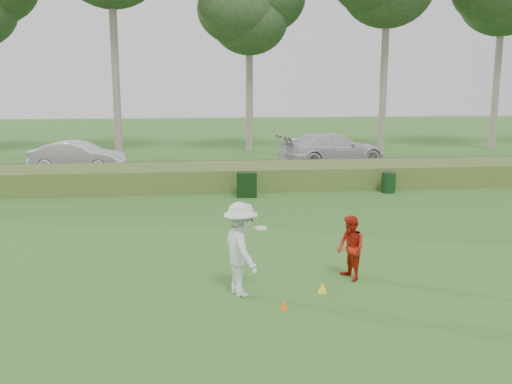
{
  "coord_description": "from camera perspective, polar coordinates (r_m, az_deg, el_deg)",
  "views": [
    {
      "loc": [
        -1.84,
        -11.61,
        4.33
      ],
      "look_at": [
        0.0,
        4.0,
        1.3
      ],
      "focal_mm": 40.0,
      "sensor_mm": 36.0,
      "label": 1
    }
  ],
  "objects": [
    {
      "name": "park_road",
      "position": [
        28.99,
        -3.02,
        2.36
      ],
      "size": [
        80.0,
        6.0,
        0.06
      ],
      "primitive_type": "cube",
      "color": "#2D2D2D",
      "rests_on": "ground"
    },
    {
      "name": "car_right",
      "position": [
        30.37,
        7.66,
        4.3
      ],
      "size": [
        6.12,
        3.69,
        1.66
      ],
      "primitive_type": "imported",
      "rotation": [
        0.0,
        0.0,
        1.83
      ],
      "color": "silver",
      "rests_on": "park_road"
    },
    {
      "name": "ground",
      "position": [
        12.53,
        2.17,
        -9.31
      ],
      "size": [
        120.0,
        120.0,
        0.0
      ],
      "primitive_type": "plane",
      "color": "#2C6421",
      "rests_on": "ground"
    },
    {
      "name": "player_red",
      "position": [
        12.84,
        9.44,
        -5.56
      ],
      "size": [
        0.71,
        0.82,
        1.44
      ],
      "primitive_type": "imported",
      "rotation": [
        0.0,
        0.0,
        -1.31
      ],
      "color": "#B61F0F",
      "rests_on": "ground"
    },
    {
      "name": "trash_bin",
      "position": [
        23.32,
        13.12,
        0.94
      ],
      "size": [
        0.59,
        0.59,
        0.82
      ],
      "primitive_type": "cylinder",
      "rotation": [
        0.0,
        0.0,
        -0.08
      ],
      "color": "#113315",
      "rests_on": "ground"
    },
    {
      "name": "cone_orange",
      "position": [
        11.25,
        2.86,
        -11.22
      ],
      "size": [
        0.17,
        0.17,
        0.19
      ],
      "primitive_type": "cone",
      "color": "orange",
      "rests_on": "ground"
    },
    {
      "name": "cone_yellow",
      "position": [
        12.16,
        6.65,
        -9.47
      ],
      "size": [
        0.2,
        0.2,
        0.22
      ],
      "primitive_type": "cone",
      "color": "yellow",
      "rests_on": "ground"
    },
    {
      "name": "car_mid",
      "position": [
        28.92,
        -17.38,
        3.4
      ],
      "size": [
        4.71,
        2.46,
        1.48
      ],
      "primitive_type": "imported",
      "rotation": [
        0.0,
        0.0,
        1.36
      ],
      "color": "silver",
      "rests_on": "park_road"
    },
    {
      "name": "utility_cabinet",
      "position": [
        21.82,
        -0.94,
        0.74
      ],
      "size": [
        0.8,
        0.53,
        0.95
      ],
      "primitive_type": "cube",
      "rotation": [
        0.0,
        0.0,
        -0.08
      ],
      "color": "black",
      "rests_on": "ground"
    },
    {
      "name": "reed_strip",
      "position": [
        24.0,
        -2.24,
        1.59
      ],
      "size": [
        80.0,
        3.0,
        0.9
      ],
      "primitive_type": "cube",
      "color": "#496327",
      "rests_on": "ground"
    },
    {
      "name": "tree_4",
      "position": [
        36.57,
        -0.68,
        17.6
      ],
      "size": [
        6.24,
        6.24,
        11.5
      ],
      "color": "gray",
      "rests_on": "ground"
    },
    {
      "name": "player_white",
      "position": [
        11.71,
        -1.51,
        -5.74
      ],
      "size": [
        1.07,
        1.42,
        1.95
      ],
      "rotation": [
        0.0,
        0.0,
        1.87
      ],
      "color": "white",
      "rests_on": "ground"
    }
  ]
}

